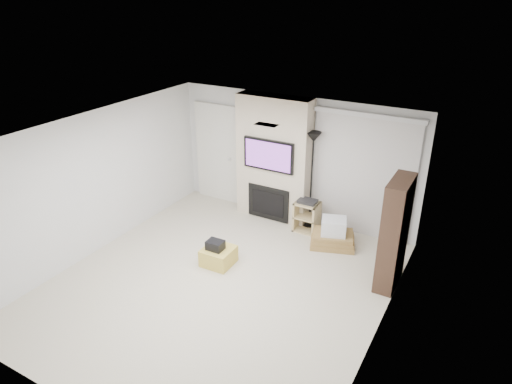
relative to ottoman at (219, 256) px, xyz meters
The scene contains 16 objects.
floor 0.62m from the ottoman, 55.29° to the right, with size 5.00×5.50×0.00m, color beige.
ceiling 2.42m from the ottoman, 55.29° to the right, with size 5.00×5.50×0.00m, color white.
wall_back 2.54m from the ottoman, 81.44° to the left, with size 5.00×2.50×0.00m, color silver.
wall_front 3.44m from the ottoman, 84.01° to the right, with size 5.00×2.50×0.00m, color silver.
wall_left 2.47m from the ottoman, 167.19° to the right, with size 5.50×2.50×0.00m, color silver.
wall_right 3.09m from the ottoman, ahead, with size 5.50×2.50×0.00m, color silver.
hvac_vent 2.48m from the ottoman, 22.65° to the left, with size 0.35×0.18×0.01m, color silver.
ottoman is the anchor object (origin of this frame).
black_bag 0.24m from the ottoman, 125.54° to the right, with size 0.28×0.22×0.16m, color black.
fireplace_wall 2.32m from the ottoman, 90.27° to the left, with size 1.50×0.47×2.50m.
entry_door 2.81m from the ottoman, 123.29° to the left, with size 1.02×0.11×2.14m.
vertical_blinds 3.03m from the ottoman, 51.75° to the left, with size 1.98×0.10×2.37m.
floor_lamp 2.57m from the ottoman, 67.71° to the left, with size 0.29×0.29×1.93m.
av_stand 2.01m from the ottoman, 64.84° to the left, with size 0.45×0.38×0.66m.
box_stack 2.15m from the ottoman, 46.00° to the left, with size 0.95×0.83×0.53m.
bookshelf 2.92m from the ottoman, 18.32° to the left, with size 0.30×0.80×1.80m.
Camera 1 is at (3.45, -4.98, 4.41)m, focal length 32.00 mm.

